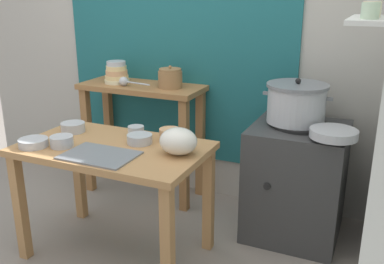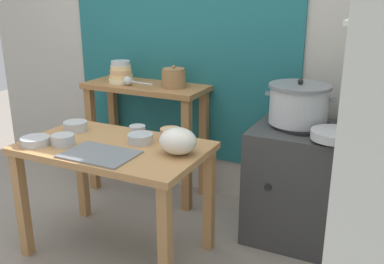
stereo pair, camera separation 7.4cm
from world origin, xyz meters
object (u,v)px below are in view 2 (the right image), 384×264
object	(u,v)px
bowl_stack_enamel	(121,73)
serving_tray	(100,154)
stove_block	(298,182)
ladle	(129,81)
back_shelf_table	(146,112)
plastic_bag	(178,141)
steamer_pot	(299,104)
wide_pan	(335,135)
clay_pot	(174,78)
prep_bowl_4	(140,138)
prep_bowl_3	(63,140)
prep_bowl_2	(171,133)
prep_bowl_5	(137,130)
prep_bowl_1	(35,141)
prep_table	(114,162)
prep_bowl_0	(76,126)

from	to	relation	value
bowl_stack_enamel	serving_tray	xyz separation A→B (m)	(0.52, -0.98, -0.25)
stove_block	ladle	bearing A→B (deg)	178.43
back_shelf_table	plastic_bag	bearing A→B (deg)	-48.67
steamer_pot	wide_pan	world-z (taller)	steamer_pot
clay_pot	prep_bowl_4	size ratio (longest dim) A/B	1.18
prep_bowl_3	steamer_pot	bearing A→B (deg)	35.92
prep_bowl_2	steamer_pot	bearing A→B (deg)	35.60
prep_bowl_5	prep_bowl_1	bearing A→B (deg)	-136.23
bowl_stack_enamel	steamer_pot	bearing A→B (deg)	-3.73
back_shelf_table	serving_tray	world-z (taller)	back_shelf_table
prep_bowl_1	prep_bowl_3	size ratio (longest dim) A/B	1.27
serving_tray	wide_pan	size ratio (longest dim) A/B	1.46
bowl_stack_enamel	serving_tray	size ratio (longest dim) A/B	0.48
bowl_stack_enamel	plastic_bag	distance (m)	1.21
clay_pot	prep_bowl_5	bearing A→B (deg)	-84.02
prep_table	prep_bowl_4	world-z (taller)	prep_bowl_4
plastic_bag	prep_bowl_2	distance (m)	0.26
clay_pot	prep_bowl_4	world-z (taller)	clay_pot
prep_table	prep_bowl_3	distance (m)	0.33
bowl_stack_enamel	prep_bowl_0	xyz separation A→B (m)	(0.11, -0.69, -0.22)
plastic_bag	prep_bowl_5	distance (m)	0.43
steamer_pot	prep_bowl_3	bearing A→B (deg)	-144.08
ladle	prep_bowl_3	world-z (taller)	ladle
prep_table	stove_block	size ratio (longest dim) A/B	1.41
serving_tray	prep_bowl_3	world-z (taller)	prep_bowl_3
plastic_bag	prep_bowl_5	xyz separation A→B (m)	(-0.39, 0.18, -0.04)
wide_pan	prep_bowl_4	bearing A→B (deg)	-159.59
prep_table	plastic_bag	size ratio (longest dim) A/B	5.11
ladle	prep_bowl_0	bearing A→B (deg)	-90.80
clay_pot	prep_bowl_0	size ratio (longest dim) A/B	1.17
serving_tray	prep_table	bearing A→B (deg)	100.16
wide_pan	bowl_stack_enamel	bearing A→B (deg)	169.41
prep_table	prep_bowl_1	bearing A→B (deg)	-154.27
prep_bowl_4	prep_bowl_5	xyz separation A→B (m)	(-0.10, 0.12, 0.00)
back_shelf_table	steamer_pot	world-z (taller)	steamer_pot
serving_tray	prep_bowl_0	bearing A→B (deg)	144.86
prep_bowl_5	prep_bowl_0	bearing A→B (deg)	-165.84
prep_bowl_4	prep_bowl_5	bearing A→B (deg)	129.26
ladle	plastic_bag	xyz separation A→B (m)	(0.79, -0.70, -0.14)
prep_bowl_0	prep_bowl_1	xyz separation A→B (m)	(-0.03, -0.32, -0.01)
wide_pan	prep_bowl_0	size ratio (longest dim) A/B	1.79
steamer_pot	clay_pot	xyz separation A→B (m)	(-0.96, 0.11, 0.06)
serving_tray	plastic_bag	xyz separation A→B (m)	(0.38, 0.21, 0.07)
wide_pan	prep_bowl_4	distance (m)	1.13
stove_block	prep_bowl_1	world-z (taller)	stove_block
ladle	prep_bowl_2	distance (m)	0.82
clay_pot	prep_bowl_2	world-z (taller)	clay_pot
ladle	wide_pan	world-z (taller)	ladle
steamer_pot	prep_bowl_2	xyz separation A→B (m)	(-0.67, -0.48, -0.15)
wide_pan	prep_bowl_1	xyz separation A→B (m)	(-1.60, -0.70, -0.06)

